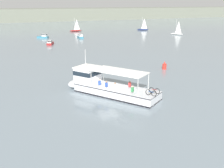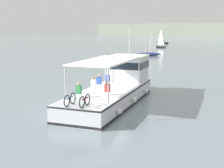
{
  "view_description": "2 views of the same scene",
  "coord_description": "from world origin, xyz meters",
  "px_view_note": "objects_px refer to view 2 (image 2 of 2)",
  "views": [
    {
      "loc": [
        -11.89,
        -28.3,
        11.08
      ],
      "look_at": [
        0.5,
        0.16,
        1.4
      ],
      "focal_mm": 42.09,
      "sensor_mm": 36.0,
      "label": 1
    },
    {
      "loc": [
        18.29,
        -12.97,
        5.39
      ],
      "look_at": [
        0.5,
        0.16,
        1.4
      ],
      "focal_mm": 51.16,
      "sensor_mm": 36.0,
      "label": 2
    }
  ],
  "objects_px": {
    "motorboat_off_bow": "(162,42)",
    "sailboat_near_starboard": "(148,53)",
    "sailboat_outer_anchorage": "(159,46)",
    "ferry_main": "(117,87)"
  },
  "relations": [
    {
      "from": "ferry_main",
      "to": "sailboat_near_starboard",
      "type": "relative_size",
      "value": 2.28
    },
    {
      "from": "motorboat_off_bow",
      "to": "sailboat_near_starboard",
      "type": "xyz_separation_m",
      "value": [
        28.75,
        -32.56,
        -0.0
      ]
    },
    {
      "from": "sailboat_outer_anchorage",
      "to": "ferry_main",
      "type": "bearing_deg",
      "value": -47.62
    },
    {
      "from": "ferry_main",
      "to": "motorboat_off_bow",
      "type": "distance_m",
      "value": 80.65
    },
    {
      "from": "motorboat_off_bow",
      "to": "sailboat_near_starboard",
      "type": "relative_size",
      "value": 0.69
    },
    {
      "from": "sailboat_outer_anchorage",
      "to": "sailboat_near_starboard",
      "type": "xyz_separation_m",
      "value": [
        15.41,
        -18.05,
        0.0
      ]
    },
    {
      "from": "motorboat_off_bow",
      "to": "sailboat_outer_anchorage",
      "type": "relative_size",
      "value": 0.69
    },
    {
      "from": "ferry_main",
      "to": "motorboat_off_bow",
      "type": "height_order",
      "value": "ferry_main"
    },
    {
      "from": "sailboat_outer_anchorage",
      "to": "sailboat_near_starboard",
      "type": "bearing_deg",
      "value": -49.51
    },
    {
      "from": "ferry_main",
      "to": "motorboat_off_bow",
      "type": "xyz_separation_m",
      "value": [
        -54.42,
        59.52,
        -0.47
      ]
    }
  ]
}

